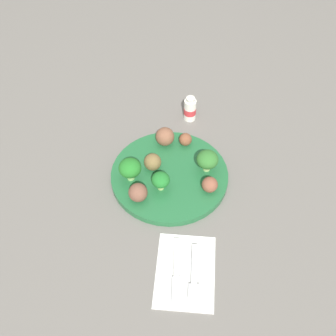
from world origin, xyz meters
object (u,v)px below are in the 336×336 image
(broccoli_floret_back_right, at_px, (159,180))
(meatball_near_rim, at_px, (164,137))
(meatball_mid_right, at_px, (208,185))
(meatball_far_rim, at_px, (136,192))
(yogurt_bottle, at_px, (189,109))
(plate, at_px, (168,176))
(meatball_mid_left, at_px, (184,139))
(fork, at_px, (192,274))
(broccoli_floret_center, at_px, (206,160))
(napkin, at_px, (184,271))
(broccoli_floret_front_right, at_px, (128,168))
(meatball_back_left, at_px, (151,162))
(knife, at_px, (175,272))

(broccoli_floret_back_right, height_order, meatball_near_rim, same)
(broccoli_floret_back_right, xyz_separation_m, meatball_mid_right, (0.00, 0.11, -0.01))
(meatball_far_rim, distance_m, yogurt_bottle, 0.31)
(plate, bearing_deg, meatball_mid_left, 157.92)
(broccoli_floret_back_right, height_order, fork, broccoli_floret_back_right)
(broccoli_floret_center, height_order, meatball_far_rim, broccoli_floret_center)
(plate, distance_m, meatball_mid_right, 0.11)
(napkin, relative_size, fork, 1.41)
(meatball_mid_left, relative_size, yogurt_bottle, 0.45)
(broccoli_floret_back_right, relative_size, broccoli_floret_center, 0.84)
(broccoli_floret_front_right, height_order, meatball_back_left, broccoli_floret_front_right)
(broccoli_floret_front_right, xyz_separation_m, broccoli_floret_center, (-0.03, 0.18, -0.00))
(plate, distance_m, meatball_mid_left, 0.11)
(broccoli_floret_back_right, distance_m, meatball_back_left, 0.07)
(meatball_mid_left, distance_m, napkin, 0.35)
(broccoli_floret_center, height_order, meatball_mid_right, broccoli_floret_center)
(meatball_far_rim, bearing_deg, knife, 25.43)
(plate, relative_size, broccoli_floret_front_right, 4.75)
(broccoli_floret_center, distance_m, knife, 0.28)
(meatball_far_rim, relative_size, meatball_near_rim, 0.93)
(broccoli_floret_front_right, relative_size, broccoli_floret_back_right, 1.24)
(broccoli_floret_center, height_order, meatball_near_rim, broccoli_floret_center)
(broccoli_floret_front_right, relative_size, meatball_mid_right, 1.59)
(plate, distance_m, broccoli_floret_back_right, 0.06)
(knife, distance_m, yogurt_bottle, 0.46)
(meatball_mid_right, bearing_deg, knife, -20.54)
(meatball_back_left, relative_size, meatball_far_rim, 0.96)
(meatball_back_left, height_order, meatball_near_rim, meatball_near_rim)
(broccoli_floret_center, xyz_separation_m, meatball_back_left, (-0.00, -0.13, -0.01))
(napkin, xyz_separation_m, fork, (0.01, 0.02, 0.00))
(broccoli_floret_back_right, height_order, broccoli_floret_center, broccoli_floret_center)
(broccoli_floret_center, relative_size, meatball_near_rim, 1.20)
(fork, relative_size, yogurt_bottle, 1.69)
(knife, bearing_deg, meatball_back_left, -168.47)
(meatball_back_left, bearing_deg, broccoli_floret_center, 88.11)
(broccoli_floret_back_right, bearing_deg, meatball_back_left, -161.90)
(meatball_mid_right, bearing_deg, meatball_back_left, -116.48)
(meatball_mid_right, distance_m, fork, 0.21)
(plate, xyz_separation_m, yogurt_bottle, (-0.21, 0.05, 0.02))
(broccoli_floret_back_right, distance_m, meatball_far_rim, 0.06)
(meatball_back_left, xyz_separation_m, napkin, (0.27, 0.07, -0.03))
(plate, height_order, broccoli_floret_center, broccoli_floret_center)
(broccoli_floret_front_right, distance_m, napkin, 0.27)
(yogurt_bottle, bearing_deg, plate, -14.48)
(plate, height_order, fork, plate)
(broccoli_floret_back_right, xyz_separation_m, broccoli_floret_center, (-0.06, 0.11, 0.01))
(meatball_mid_right, relative_size, meatball_far_rim, 0.85)
(meatball_back_left, relative_size, meatball_near_rim, 0.89)
(meatball_far_rim, height_order, yogurt_bottle, yogurt_bottle)
(plate, xyz_separation_m, meatball_mid_left, (-0.10, 0.04, 0.02))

